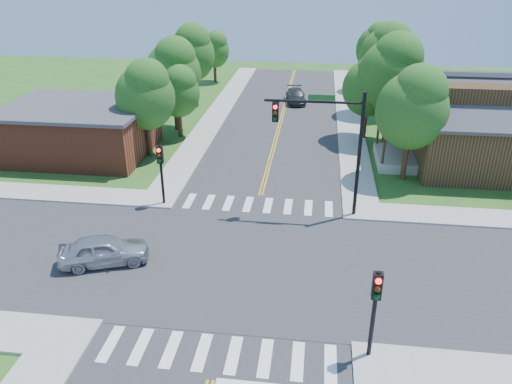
# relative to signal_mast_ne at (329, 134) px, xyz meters

# --- Properties ---
(ground) EXTENTS (100.00, 100.00, 0.00)m
(ground) POSITION_rel_signal_mast_ne_xyz_m (-3.91, -5.59, -4.85)
(ground) COLOR #28561B
(ground) RESTS_ON ground
(road_ns) EXTENTS (10.00, 90.00, 0.04)m
(road_ns) POSITION_rel_signal_mast_ne_xyz_m (-3.91, -5.59, -4.83)
(road_ns) COLOR #2D2D30
(road_ns) RESTS_ON ground
(road_ew) EXTENTS (90.00, 10.00, 0.04)m
(road_ew) POSITION_rel_signal_mast_ne_xyz_m (-3.91, -5.59, -4.83)
(road_ew) COLOR #2D2D30
(road_ew) RESTS_ON ground
(intersection_patch) EXTENTS (10.20, 10.20, 0.06)m
(intersection_patch) POSITION_rel_signal_mast_ne_xyz_m (-3.91, -5.59, -4.85)
(intersection_patch) COLOR #2D2D30
(intersection_patch) RESTS_ON ground
(sidewalk_ne) EXTENTS (40.00, 40.00, 0.14)m
(sidewalk_ne) POSITION_rel_signal_mast_ne_xyz_m (11.90, 10.23, -4.78)
(sidewalk_ne) COLOR #9E9B93
(sidewalk_ne) RESTS_ON ground
(sidewalk_nw) EXTENTS (40.00, 40.00, 0.14)m
(sidewalk_nw) POSITION_rel_signal_mast_ne_xyz_m (-19.73, 10.23, -4.78)
(sidewalk_nw) COLOR #9E9B93
(sidewalk_nw) RESTS_ON ground
(crosswalk_north) EXTENTS (8.85, 2.00, 0.01)m
(crosswalk_north) POSITION_rel_signal_mast_ne_xyz_m (-3.91, 0.61, -4.80)
(crosswalk_north) COLOR white
(crosswalk_north) RESTS_ON ground
(crosswalk_south) EXTENTS (8.85, 2.00, 0.01)m
(crosswalk_south) POSITION_rel_signal_mast_ne_xyz_m (-3.91, -11.79, -4.80)
(crosswalk_south) COLOR white
(crosswalk_south) RESTS_ON ground
(centerline) EXTENTS (0.30, 90.00, 0.01)m
(centerline) POSITION_rel_signal_mast_ne_xyz_m (-3.91, -5.59, -4.80)
(centerline) COLOR gold
(centerline) RESTS_ON ground
(signal_mast_ne) EXTENTS (5.30, 0.42, 7.20)m
(signal_mast_ne) POSITION_rel_signal_mast_ne_xyz_m (0.00, 0.00, 0.00)
(signal_mast_ne) COLOR black
(signal_mast_ne) RESTS_ON ground
(signal_pole_se) EXTENTS (0.34, 0.42, 3.80)m
(signal_pole_se) POSITION_rel_signal_mast_ne_xyz_m (1.69, -11.21, -2.19)
(signal_pole_se) COLOR black
(signal_pole_se) RESTS_ON ground
(signal_pole_nw) EXTENTS (0.34, 0.42, 3.80)m
(signal_pole_nw) POSITION_rel_signal_mast_ne_xyz_m (-9.51, -0.01, -2.19)
(signal_pole_nw) COLOR black
(signal_pole_nw) RESTS_ON ground
(house_ne) EXTENTS (13.05, 8.80, 7.11)m
(house_ne) POSITION_rel_signal_mast_ne_xyz_m (11.19, 8.65, -1.52)
(house_ne) COLOR black
(house_ne) RESTS_ON ground
(building_nw) EXTENTS (10.40, 8.40, 3.73)m
(building_nw) POSITION_rel_signal_mast_ne_xyz_m (-18.11, 7.61, -2.97)
(building_nw) COLOR brown
(building_nw) RESTS_ON ground
(tree_e_a) EXTENTS (4.53, 4.30, 7.70)m
(tree_e_a) POSITION_rel_signal_mast_ne_xyz_m (5.28, 5.62, 0.19)
(tree_e_a) COLOR #382314
(tree_e_a) RESTS_ON ground
(tree_e_b) EXTENTS (5.07, 4.82, 8.62)m
(tree_e_b) POSITION_rel_signal_mast_ne_xyz_m (4.78, 12.85, 0.80)
(tree_e_b) COLOR #382314
(tree_e_b) RESTS_ON ground
(tree_e_c) EXTENTS (4.96, 4.72, 8.44)m
(tree_e_c) POSITION_rel_signal_mast_ne_xyz_m (5.23, 20.53, 0.68)
(tree_e_c) COLOR #382314
(tree_e_c) RESTS_ON ground
(tree_e_d) EXTENTS (4.36, 4.14, 7.41)m
(tree_e_d) POSITION_rel_signal_mast_ne_xyz_m (5.27, 29.36, 0.00)
(tree_e_d) COLOR #382314
(tree_e_d) RESTS_ON ground
(tree_w_a) EXTENTS (4.25, 4.03, 7.22)m
(tree_w_a) POSITION_rel_signal_mast_ne_xyz_m (-12.79, 7.73, -0.12)
(tree_w_a) COLOR #382314
(tree_w_a) RESTS_ON ground
(tree_w_b) EXTENTS (4.60, 4.37, 7.81)m
(tree_w_b) POSITION_rel_signal_mast_ne_xyz_m (-12.48, 13.92, 0.27)
(tree_w_b) COLOR #382314
(tree_w_b) RESTS_ON ground
(tree_w_c) EXTENTS (4.62, 4.39, 7.85)m
(tree_w_c) POSITION_rel_signal_mast_ne_xyz_m (-13.04, 22.11, 0.29)
(tree_w_c) COLOR #382314
(tree_w_c) RESTS_ON ground
(tree_w_d) EXTENTS (3.45, 3.27, 5.86)m
(tree_w_d) POSITION_rel_signal_mast_ne_xyz_m (-12.73, 31.69, -1.02)
(tree_w_d) COLOR #382314
(tree_w_d) RESTS_ON ground
(tree_house) EXTENTS (4.00, 3.80, 6.81)m
(tree_house) POSITION_rel_signal_mast_ne_xyz_m (3.21, 13.47, -0.39)
(tree_house) COLOR #382314
(tree_house) RESTS_ON ground
(tree_bldg) EXTENTS (3.48, 3.31, 5.92)m
(tree_bldg) POSITION_rel_signal_mast_ne_xyz_m (-11.68, 12.19, -0.98)
(tree_bldg) COLOR #382314
(tree_bldg) RESTS_ON ground
(car_silver) EXTENTS (4.34, 5.30, 1.44)m
(car_silver) POSITION_rel_signal_mast_ne_xyz_m (-10.50, -6.46, -4.13)
(car_silver) COLOR #B9BBC0
(car_silver) RESTS_ON ground
(car_dgrey) EXTENTS (2.92, 4.91, 1.29)m
(car_dgrey) POSITION_rel_signal_mast_ne_xyz_m (-2.93, 23.76, -4.20)
(car_dgrey) COLOR #2C2F31
(car_dgrey) RESTS_ON ground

